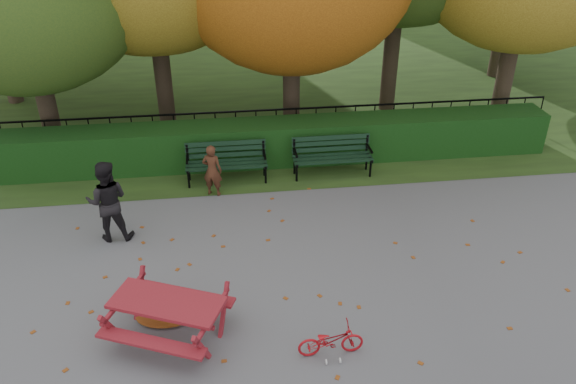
{
  "coord_description": "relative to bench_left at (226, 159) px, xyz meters",
  "views": [
    {
      "loc": [
        -1.36,
        -7.58,
        6.13
      ],
      "look_at": [
        -0.23,
        1.24,
        1.0
      ],
      "focal_mm": 35.0,
      "sensor_mm": 36.0,
      "label": 1
    }
  ],
  "objects": [
    {
      "name": "iron_fence",
      "position": [
        1.3,
        1.6,
        0.02
      ],
      "size": [
        14.0,
        0.04,
        1.02
      ],
      "color": "black",
      "rests_on": "ground"
    },
    {
      "name": "ground",
      "position": [
        1.3,
        -3.7,
        -0.52
      ],
      "size": [
        90.0,
        90.0,
        0.0
      ],
      "primitive_type": "plane",
      "color": "slate",
      "rests_on": "ground"
    },
    {
      "name": "child",
      "position": [
        -0.31,
        -0.63,
        0.06
      ],
      "size": [
        0.49,
        0.4,
        1.17
      ],
      "primitive_type": "imported",
      "rotation": [
        0.0,
        0.0,
        2.82
      ],
      "color": "#472516",
      "rests_on": "ground"
    },
    {
      "name": "picnic_table",
      "position": [
        -1.01,
        -4.86,
        0.02
      ],
      "size": [
        2.02,
        1.86,
        0.8
      ],
      "rotation": [
        0.0,
        0.0,
        -0.41
      ],
      "color": "maroon",
      "rests_on": "ground"
    },
    {
      "name": "leaf_scatter",
      "position": [
        1.3,
        -3.4,
        -0.51
      ],
      "size": [
        9.0,
        5.7,
        0.01
      ],
      "primitive_type": null,
      "color": "maroon",
      "rests_on": "ground"
    },
    {
      "name": "hedge",
      "position": [
        1.3,
        0.8,
        -0.02
      ],
      "size": [
        13.0,
        0.9,
        1.0
      ],
      "primitive_type": "cube",
      "color": "black",
      "rests_on": "ground"
    },
    {
      "name": "bench_left",
      "position": [
        0.0,
        0.0,
        0.0
      ],
      "size": [
        1.8,
        0.57,
        0.88
      ],
      "color": "black",
      "rests_on": "ground"
    },
    {
      "name": "bench_right",
      "position": [
        2.4,
        0.0,
        0.0
      ],
      "size": [
        1.8,
        0.57,
        0.88
      ],
      "color": "black",
      "rests_on": "ground"
    },
    {
      "name": "adult",
      "position": [
        -2.24,
        -2.03,
        0.28
      ],
      "size": [
        0.78,
        0.61,
        1.61
      ],
      "primitive_type": "imported",
      "rotation": [
        0.0,
        0.0,
        3.15
      ],
      "color": "black",
      "rests_on": "ground"
    },
    {
      "name": "leaf_pile",
      "position": [
        -1.09,
        -4.36,
        -0.48
      ],
      "size": [
        1.21,
        1.05,
        0.07
      ],
      "primitive_type": "ellipsoid",
      "rotation": [
        0.0,
        0.0,
        0.41
      ],
      "color": "maroon",
      "rests_on": "ground"
    },
    {
      "name": "bicycle",
      "position": [
        1.31,
        -5.49,
        -0.27
      ],
      "size": [
        0.97,
        0.36,
        0.51
      ],
      "primitive_type": "imported",
      "rotation": [
        0.0,
        0.0,
        1.59
      ],
      "color": "#AC0F17",
      "rests_on": "ground"
    },
    {
      "name": "grass_strip",
      "position": [
        1.3,
        10.3,
        -0.51
      ],
      "size": [
        90.0,
        90.0,
        0.0
      ],
      "primitive_type": "plane",
      "color": "#223415",
      "rests_on": "ground"
    }
  ]
}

